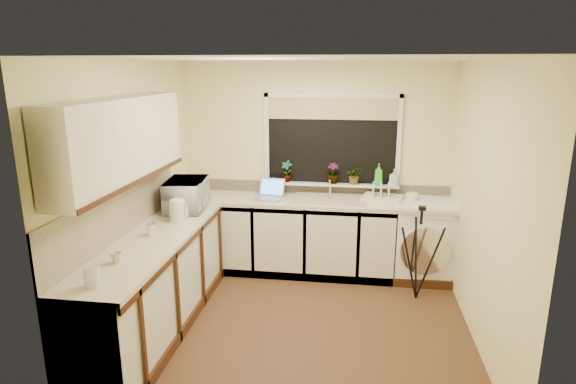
{
  "coord_description": "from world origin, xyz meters",
  "views": [
    {
      "loc": [
        0.48,
        -4.14,
        2.38
      ],
      "look_at": [
        -0.19,
        0.55,
        1.15
      ],
      "focal_mm": 29.9,
      "sensor_mm": 36.0,
      "label": 1
    }
  ],
  "objects_px": {
    "plant_c": "(333,173)",
    "cup_left": "(116,258)",
    "dish_rack": "(382,199)",
    "microwave": "(187,194)",
    "soap_bottle_green": "(379,174)",
    "cup_back": "(412,197)",
    "washing_machine": "(422,239)",
    "steel_jar": "(152,229)",
    "tripod": "(419,253)",
    "kettle": "(177,211)",
    "plant_a": "(287,171)",
    "plant_d": "(355,175)",
    "glass_jug": "(92,276)",
    "soap_bottle_clear": "(394,177)",
    "laptop": "(270,193)"
  },
  "relations": [
    {
      "from": "laptop",
      "to": "plant_a",
      "type": "xyz_separation_m",
      "value": [
        0.17,
        0.21,
        0.22
      ]
    },
    {
      "from": "laptop",
      "to": "soap_bottle_clear",
      "type": "relative_size",
      "value": 1.79
    },
    {
      "from": "steel_jar",
      "to": "soap_bottle_green",
      "type": "relative_size",
      "value": 0.44
    },
    {
      "from": "plant_a",
      "to": "tripod",
      "type": "bearing_deg",
      "value": -26.21
    },
    {
      "from": "dish_rack",
      "to": "cup_left",
      "type": "distance_m",
      "value": 3.0
    },
    {
      "from": "microwave",
      "to": "plant_d",
      "type": "distance_m",
      "value": 1.95
    },
    {
      "from": "kettle",
      "to": "plant_a",
      "type": "bearing_deg",
      "value": 52.55
    },
    {
      "from": "microwave",
      "to": "dish_rack",
      "type": "bearing_deg",
      "value": -81.38
    },
    {
      "from": "washing_machine",
      "to": "steel_jar",
      "type": "xyz_separation_m",
      "value": [
        -2.61,
        -1.47,
        0.49
      ]
    },
    {
      "from": "kettle",
      "to": "steel_jar",
      "type": "relative_size",
      "value": 1.86
    },
    {
      "from": "plant_d",
      "to": "glass_jug",
      "type": "bearing_deg",
      "value": -123.25
    },
    {
      "from": "dish_rack",
      "to": "plant_c",
      "type": "bearing_deg",
      "value": 176.37
    },
    {
      "from": "tripod",
      "to": "soap_bottle_green",
      "type": "xyz_separation_m",
      "value": [
        -0.42,
        0.73,
        0.67
      ]
    },
    {
      "from": "dish_rack",
      "to": "plant_d",
      "type": "bearing_deg",
      "value": 162.68
    },
    {
      "from": "plant_a",
      "to": "cup_back",
      "type": "height_order",
      "value": "plant_a"
    },
    {
      "from": "plant_d",
      "to": "dish_rack",
      "type": "bearing_deg",
      "value": -31.39
    },
    {
      "from": "dish_rack",
      "to": "cup_back",
      "type": "relative_size",
      "value": 3.12
    },
    {
      "from": "glass_jug",
      "to": "plant_d",
      "type": "xyz_separation_m",
      "value": [
        1.78,
        2.72,
        0.18
      ]
    },
    {
      "from": "glass_jug",
      "to": "steel_jar",
      "type": "distance_m",
      "value": 1.07
    },
    {
      "from": "microwave",
      "to": "plant_c",
      "type": "xyz_separation_m",
      "value": [
        1.53,
        0.78,
        0.11
      ]
    },
    {
      "from": "microwave",
      "to": "soap_bottle_green",
      "type": "xyz_separation_m",
      "value": [
        2.06,
        0.78,
        0.12
      ]
    },
    {
      "from": "steel_jar",
      "to": "plant_d",
      "type": "xyz_separation_m",
      "value": [
        1.81,
        1.65,
        0.2
      ]
    },
    {
      "from": "steel_jar",
      "to": "laptop",
      "type": "bearing_deg",
      "value": 59.6
    },
    {
      "from": "kettle",
      "to": "plant_a",
      "type": "distance_m",
      "value": 1.53
    },
    {
      "from": "washing_machine",
      "to": "kettle",
      "type": "distance_m",
      "value": 2.78
    },
    {
      "from": "plant_c",
      "to": "cup_left",
      "type": "xyz_separation_m",
      "value": [
        -1.57,
        -2.29,
        -0.23
      ]
    },
    {
      "from": "steel_jar",
      "to": "kettle",
      "type": "bearing_deg",
      "value": 79.26
    },
    {
      "from": "plant_a",
      "to": "cup_left",
      "type": "xyz_separation_m",
      "value": [
        -1.02,
        -2.29,
        -0.24
      ]
    },
    {
      "from": "kettle",
      "to": "dish_rack",
      "type": "relative_size",
      "value": 0.49
    },
    {
      "from": "plant_d",
      "to": "cup_left",
      "type": "bearing_deg",
      "value": -128.44
    },
    {
      "from": "tripod",
      "to": "soap_bottle_green",
      "type": "distance_m",
      "value": 1.08
    },
    {
      "from": "glass_jug",
      "to": "cup_back",
      "type": "relative_size",
      "value": 1.14
    },
    {
      "from": "plant_a",
      "to": "soap_bottle_clear",
      "type": "relative_size",
      "value": 1.35
    },
    {
      "from": "tripod",
      "to": "soap_bottle_clear",
      "type": "relative_size",
      "value": 5.29
    },
    {
      "from": "plant_c",
      "to": "soap_bottle_green",
      "type": "height_order",
      "value": "soap_bottle_green"
    },
    {
      "from": "glass_jug",
      "to": "cup_left",
      "type": "distance_m",
      "value": 0.42
    },
    {
      "from": "washing_machine",
      "to": "steel_jar",
      "type": "distance_m",
      "value": 3.03
    },
    {
      "from": "tripod",
      "to": "steel_jar",
      "type": "height_order",
      "value": "tripod"
    },
    {
      "from": "laptop",
      "to": "plant_c",
      "type": "distance_m",
      "value": 0.78
    },
    {
      "from": "dish_rack",
      "to": "microwave",
      "type": "distance_m",
      "value": 2.19
    },
    {
      "from": "dish_rack",
      "to": "microwave",
      "type": "xyz_separation_m",
      "value": [
        -2.11,
        -0.6,
        0.13
      ]
    },
    {
      "from": "plant_c",
      "to": "cup_left",
      "type": "bearing_deg",
      "value": -124.47
    },
    {
      "from": "cup_back",
      "to": "dish_rack",
      "type": "bearing_deg",
      "value": -174.81
    },
    {
      "from": "microwave",
      "to": "soap_bottle_green",
      "type": "height_order",
      "value": "soap_bottle_green"
    },
    {
      "from": "tripod",
      "to": "microwave",
      "type": "xyz_separation_m",
      "value": [
        -2.48,
        -0.04,
        0.55
      ]
    },
    {
      "from": "tripod",
      "to": "plant_c",
      "type": "bearing_deg",
      "value": 166.84
    },
    {
      "from": "steel_jar",
      "to": "soap_bottle_clear",
      "type": "bearing_deg",
      "value": 36.06
    },
    {
      "from": "washing_machine",
      "to": "cup_back",
      "type": "xyz_separation_m",
      "value": [
        -0.14,
        0.01,
        0.49
      ]
    },
    {
      "from": "soap_bottle_green",
      "to": "cup_back",
      "type": "xyz_separation_m",
      "value": [
        0.38,
        -0.15,
        -0.22
      ]
    },
    {
      "from": "kettle",
      "to": "cup_back",
      "type": "xyz_separation_m",
      "value": [
        2.38,
        1.05,
        -0.05
      ]
    }
  ]
}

